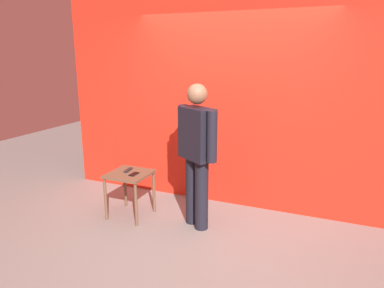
% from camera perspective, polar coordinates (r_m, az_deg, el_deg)
% --- Properties ---
extents(ground_plane, '(12.00, 12.00, 0.00)m').
position_cam_1_polar(ground_plane, '(3.99, 0.52, -15.61)').
color(ground_plane, gray).
extents(back_wall_red, '(4.86, 0.12, 3.06)m').
position_cam_1_polar(back_wall_red, '(4.62, 6.36, 8.55)').
color(back_wall_red, red).
rests_on(back_wall_red, ground_plane).
extents(standing_person, '(0.62, 0.45, 1.68)m').
position_cam_1_polar(standing_person, '(4.00, 0.81, -0.86)').
color(standing_person, black).
rests_on(standing_person, ground_plane).
extents(side_table, '(0.49, 0.49, 0.57)m').
position_cam_1_polar(side_table, '(4.46, -10.05, -5.75)').
color(side_table, brown).
rests_on(side_table, ground_plane).
extents(cell_phone, '(0.07, 0.14, 0.01)m').
position_cam_1_polar(cell_phone, '(4.36, -9.36, -4.82)').
color(cell_phone, black).
rests_on(cell_phone, side_table).
extents(tv_remote, '(0.07, 0.17, 0.02)m').
position_cam_1_polar(tv_remote, '(4.50, -10.28, -4.16)').
color(tv_remote, black).
rests_on(tv_remote, side_table).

